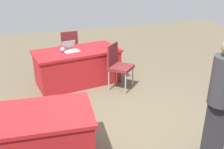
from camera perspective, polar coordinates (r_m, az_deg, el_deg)
The scene contains 9 objects.
ground_plane at distance 4.07m, azimuth 2.76°, elevation -12.63°, with size 14.40×14.40×0.00m, color brown.
table_foreground at distance 5.55m, azimuth -7.91°, elevation 1.83°, with size 1.92×1.16×0.76m.
table_mid_right at distance 3.42m, azimuth -19.09°, elevation -14.13°, with size 1.77×1.00×0.76m.
chair_tucked_left at distance 5.17m, azimuth 1.37°, elevation 2.50°, with size 0.62×0.62×0.96m.
chair_aisle at distance 6.51m, azimuth -9.85°, elevation 6.43°, with size 0.47×0.47×0.95m.
person_presenter at distance 3.42m, azimuth 23.89°, elevation -4.38°, with size 0.48×0.48×1.64m.
laptop_silver at distance 5.37m, azimuth -9.47°, elevation 5.72°, with size 0.39×0.37×0.21m.
yarn_ball at distance 5.33m, azimuth -11.24°, elevation 5.59°, with size 0.10×0.10×0.10m, color gray.
scissors_red at distance 5.58m, azimuth -2.87°, elevation 6.29°, with size 0.18×0.04×0.01m, color red.
Camera 1 is at (1.23, 3.06, 2.38)m, focal length 39.93 mm.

